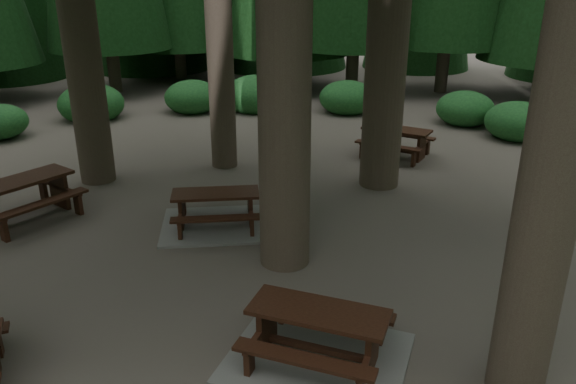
# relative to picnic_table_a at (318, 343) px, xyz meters

# --- Properties ---
(ground) EXTENTS (80.00, 80.00, 0.00)m
(ground) POSITION_rel_picnic_table_a_xyz_m (-1.62, 2.35, -0.25)
(ground) COLOR #595248
(ground) RESTS_ON ground
(picnic_table_a) EXTENTS (2.55, 2.25, 0.75)m
(picnic_table_a) POSITION_rel_picnic_table_a_xyz_m (0.00, 0.00, 0.00)
(picnic_table_a) COLOR gray
(picnic_table_a) RESTS_ON ground
(picnic_table_b) EXTENTS (2.30, 2.45, 0.84)m
(picnic_table_b) POSITION_rel_picnic_table_a_xyz_m (-6.23, 3.52, 0.30)
(picnic_table_b) COLOR black
(picnic_table_b) RESTS_ON ground
(picnic_table_c) EXTENTS (2.48, 2.22, 0.72)m
(picnic_table_c) POSITION_rel_picnic_table_a_xyz_m (-2.34, 3.73, -0.02)
(picnic_table_c) COLOR gray
(picnic_table_c) RESTS_ON ground
(picnic_table_d) EXTENTS (2.16, 1.97, 0.76)m
(picnic_table_d) POSITION_rel_picnic_table_a_xyz_m (1.22, 8.75, 0.26)
(picnic_table_d) COLOR black
(picnic_table_d) RESTS_ON ground
(shrub_ring) EXTENTS (23.86, 24.64, 1.49)m
(shrub_ring) POSITION_rel_picnic_table_a_xyz_m (-0.91, 3.10, 0.15)
(shrub_ring) COLOR #1B5025
(shrub_ring) RESTS_ON ground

